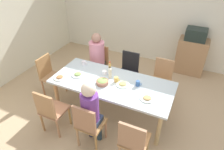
# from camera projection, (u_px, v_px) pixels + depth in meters

# --- Properties ---
(ground_plane) EXTENTS (6.58, 6.58, 0.00)m
(ground_plane) POSITION_uv_depth(u_px,v_px,m) (112.00, 112.00, 4.01)
(ground_plane) COLOR tan
(wall_back) EXTENTS (5.73, 0.12, 2.60)m
(wall_back) POSITION_uv_depth(u_px,v_px,m) (153.00, 14.00, 5.20)
(wall_back) COLOR silver
(wall_back) RESTS_ON ground_plane
(dining_table) EXTENTS (2.21, 0.97, 0.75)m
(dining_table) POSITION_uv_depth(u_px,v_px,m) (112.00, 85.00, 3.64)
(dining_table) COLOR silver
(dining_table) RESTS_ON ground_plane
(chair_0) EXTENTS (0.40, 0.40, 0.90)m
(chair_0) POSITION_uv_depth(u_px,v_px,m) (129.00, 70.00, 4.38)
(chair_0) COLOR black
(chair_0) RESTS_ON ground_plane
(chair_1) EXTENTS (0.40, 0.40, 0.90)m
(chair_1) POSITION_uv_depth(u_px,v_px,m) (133.00, 140.00, 2.81)
(chair_1) COLOR #AB7948
(chair_1) RESTS_ON ground_plane
(chair_2) EXTENTS (0.40, 0.40, 0.90)m
(chair_2) POSITION_uv_depth(u_px,v_px,m) (162.00, 78.00, 4.12)
(chair_2) COLOR #A77D4D
(chair_2) RESTS_ON ground_plane
(chair_3) EXTENTS (0.40, 0.40, 0.90)m
(chair_3) POSITION_uv_depth(u_px,v_px,m) (99.00, 63.00, 4.64)
(chair_3) COLOR #A57C59
(chair_3) RESTS_ON ground_plane
(person_3) EXTENTS (0.34, 0.34, 1.27)m
(person_3) POSITION_uv_depth(u_px,v_px,m) (97.00, 55.00, 4.43)
(person_3) COLOR #3E3848
(person_3) RESTS_ON ground_plane
(chair_4) EXTENTS (0.40, 0.40, 0.90)m
(chair_4) POSITION_uv_depth(u_px,v_px,m) (51.00, 110.00, 3.33)
(chair_4) COLOR #AB7555
(chair_4) RESTS_ON ground_plane
(chair_5) EXTENTS (0.40, 0.40, 0.90)m
(chair_5) POSITION_uv_depth(u_px,v_px,m) (88.00, 124.00, 3.07)
(chair_5) COLOR #AE7F49
(chair_5) RESTS_ON ground_plane
(person_5) EXTENTS (0.30, 0.30, 1.23)m
(person_5) POSITION_uv_depth(u_px,v_px,m) (91.00, 109.00, 3.02)
(person_5) COLOR #252944
(person_5) RESTS_ON ground_plane
(chair_6) EXTENTS (0.40, 0.40, 0.90)m
(chair_6) POSITION_uv_depth(u_px,v_px,m) (49.00, 74.00, 4.25)
(chair_6) COLOR #A87D54
(chair_6) RESTS_ON ground_plane
(plate_0) EXTENTS (0.24, 0.24, 0.04)m
(plate_0) POSITION_uv_depth(u_px,v_px,m) (123.00, 84.00, 3.51)
(plate_0) COLOR white
(plate_0) RESTS_ON dining_table
(plate_1) EXTENTS (0.23, 0.23, 0.04)m
(plate_1) POSITION_uv_depth(u_px,v_px,m) (147.00, 98.00, 3.20)
(plate_1) COLOR white
(plate_1) RESTS_ON dining_table
(plate_2) EXTENTS (0.23, 0.23, 0.04)m
(plate_2) POSITION_uv_depth(u_px,v_px,m) (60.00, 77.00, 3.69)
(plate_2) COLOR white
(plate_2) RESTS_ON dining_table
(plate_3) EXTENTS (0.25, 0.25, 0.04)m
(plate_3) POSITION_uv_depth(u_px,v_px,m) (78.00, 74.00, 3.77)
(plate_3) COLOR white
(plate_3) RESTS_ON dining_table
(bowl_0) EXTENTS (0.22, 0.22, 0.09)m
(bowl_0) POSITION_uv_depth(u_px,v_px,m) (102.00, 82.00, 3.53)
(bowl_0) COLOR #A26B51
(bowl_0) RESTS_ON dining_table
(cup_0) EXTENTS (0.11, 0.08, 0.08)m
(cup_0) POSITION_uv_depth(u_px,v_px,m) (84.00, 63.00, 4.08)
(cup_0) COLOR white
(cup_0) RESTS_ON dining_table
(cup_1) EXTENTS (0.11, 0.07, 0.10)m
(cup_1) POSITION_uv_depth(u_px,v_px,m) (138.00, 83.00, 3.47)
(cup_1) COLOR #345C98
(cup_1) RESTS_ON dining_table
(cup_2) EXTENTS (0.12, 0.08, 0.08)m
(cup_2) POSITION_uv_depth(u_px,v_px,m) (105.00, 72.00, 3.79)
(cup_2) COLOR white
(cup_2) RESTS_ON dining_table
(cup_3) EXTENTS (0.11, 0.07, 0.10)m
(cup_3) POSITION_uv_depth(u_px,v_px,m) (116.00, 80.00, 3.57)
(cup_3) COLOR #EBBD55
(cup_3) RESTS_ON dining_table
(bottle_0) EXTENTS (0.05, 0.05, 0.21)m
(bottle_0) POSITION_uv_depth(u_px,v_px,m) (110.00, 67.00, 3.84)
(bottle_0) COLOR gold
(bottle_0) RESTS_ON dining_table
(bottle_1) EXTENTS (0.06, 0.06, 0.24)m
(bottle_1) POSITION_uv_depth(u_px,v_px,m) (110.00, 73.00, 3.65)
(bottle_1) COLOR #ECE3C6
(bottle_1) RESTS_ON dining_table
(side_cabinet) EXTENTS (0.70, 0.44, 0.90)m
(side_cabinet) POSITION_uv_depth(u_px,v_px,m) (191.00, 56.00, 5.03)
(side_cabinet) COLOR #A47C56
(side_cabinet) RESTS_ON ground_plane
(microwave) EXTENTS (0.48, 0.36, 0.28)m
(microwave) POSITION_uv_depth(u_px,v_px,m) (196.00, 34.00, 4.71)
(microwave) COLOR #1E2B28
(microwave) RESTS_ON side_cabinet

